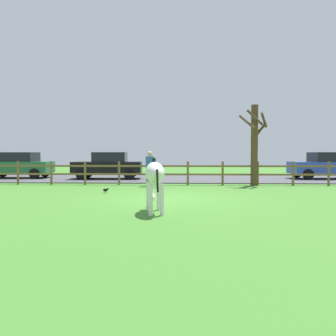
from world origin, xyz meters
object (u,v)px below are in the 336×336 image
Objects in this scene: zebra at (154,177)px; parked_car_blue at (326,165)px; crow_on_grass at (106,190)px; bare_tree at (255,142)px; parked_car_black at (108,165)px; visitor_near_fence at (150,167)px; parked_car_green at (18,165)px.

parked_car_blue is (9.20, 11.57, -0.08)m from zebra.
parked_car_blue reaches higher than crow_on_grass.
bare_tree is at bearing 28.68° from crow_on_grass.
parked_car_blue is 12.83m from parked_car_black.
parked_car_blue is 10.94m from visitor_near_fence.
bare_tree is at bearing 61.31° from zebra.
crow_on_grass is 3.35m from visitor_near_fence.
parked_car_blue is 18.45m from parked_car_green.
zebra is 0.47× the size of parked_car_green.
visitor_near_fence is (-4.99, -0.59, -1.16)m from bare_tree.
crow_on_grass is at bearing -46.39° from parked_car_green.
parked_car_green is (-5.63, 0.46, 0.00)m from parked_car_black.
visitor_near_fence is at bearing -27.75° from parked_car_green.
zebra is 1.17× the size of visitor_near_fence.
parked_car_black is at bearing 125.40° from visitor_near_fence.
bare_tree is at bearing -16.04° from parked_car_green.
visitor_near_fence reaches higher than crow_on_grass.
zebra is 0.47× the size of parked_car_blue.
crow_on_grass is 7.10m from parked_car_black.
parked_car_black reaches higher than crow_on_grass.
bare_tree reaches higher than parked_car_blue.
parked_car_blue reaches higher than zebra.
parked_car_blue is at bearing 37.90° from bare_tree.
zebra is 7.14m from visitor_near_fence.
visitor_near_fence reaches higher than parked_car_black.
bare_tree is 6.45m from parked_car_blue.
parked_car_black is (-1.40, 6.92, 0.72)m from crow_on_grass.
zebra is at bearing -51.29° from parked_car_green.
parked_car_green is at bearing 133.61° from crow_on_grass.
visitor_near_fence is (-0.79, 7.09, -0.02)m from zebra.
bare_tree is at bearing -142.10° from parked_car_blue.
bare_tree is 2.00× the size of zebra.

